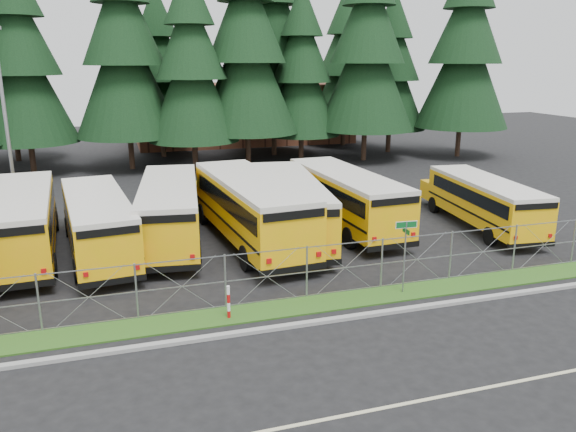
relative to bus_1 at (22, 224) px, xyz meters
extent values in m
plane|color=black|center=(11.45, -7.05, -1.49)|extent=(120.00, 120.00, 0.00)
cube|color=gray|center=(11.45, -10.15, -1.43)|extent=(50.00, 0.25, 0.12)
cube|color=#244A15|center=(11.45, -8.75, -1.46)|extent=(50.00, 1.40, 0.06)
cube|color=beige|center=(11.45, -15.05, -1.48)|extent=(50.00, 0.12, 0.01)
cube|color=brown|center=(17.45, 32.95, 1.51)|extent=(22.00, 10.00, 6.00)
cylinder|color=gray|center=(14.02, -8.74, -0.09)|extent=(0.06, 0.06, 2.80)
cube|color=#0C5520|center=(14.02, -8.74, 1.19)|extent=(0.80, 0.07, 0.22)
cube|color=white|center=(14.02, -8.74, 1.19)|extent=(0.84, 0.07, 0.26)
cube|color=#0C5520|center=(14.02, -8.74, 0.95)|extent=(0.06, 0.55, 0.18)
cylinder|color=#B20C0C|center=(7.37, -8.94, -0.89)|extent=(0.11, 0.11, 1.20)
cylinder|color=gray|center=(-1.36, 7.74, 3.51)|extent=(0.20, 0.20, 10.00)
camera|label=1|loc=(4.12, -26.05, 6.95)|focal=35.00mm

